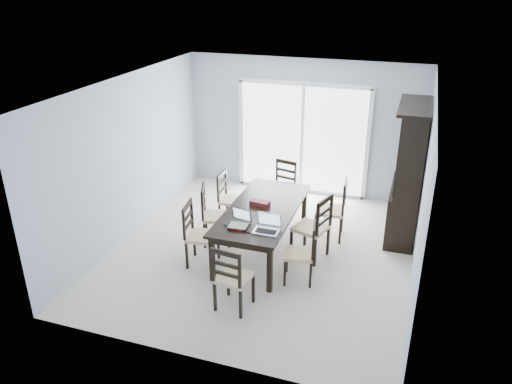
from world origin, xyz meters
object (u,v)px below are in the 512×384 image
game_box (260,203)px  chair_left_far (228,193)px  chair_end_far (283,181)px  chair_left_near (196,228)px  chair_end_near (230,273)px  cell_phone (247,232)px  chair_right_near (306,246)px  chair_right_mid (317,221)px  chair_right_far (337,203)px  dining_table (263,212)px  laptop_silver (266,228)px  hot_tub (287,152)px  laptop_dark (237,222)px  chair_left_mid (211,209)px  china_hutch (408,175)px

game_box → chair_left_far: bearing=140.0°
chair_end_far → game_box: chair_end_far is taller
chair_left_near → chair_end_near: 1.29m
game_box → cell_phone: bearing=-83.6°
chair_left_near → chair_right_near: size_ratio=1.08×
chair_left_far → chair_end_near: chair_end_near is taller
chair_left_near → chair_right_mid: chair_right_mid is taller
chair_left_far → chair_right_far: size_ratio=0.91×
dining_table → chair_end_near: bearing=-87.3°
chair_right_far → laptop_silver: bearing=149.8°
chair_right_mid → game_box: size_ratio=4.09×
chair_left_near → hot_tub: size_ratio=0.59×
chair_left_far → laptop_dark: 1.56m
cell_phone → hot_tub: (-0.56, 4.19, -0.30)m
chair_left_mid → laptop_silver: chair_left_mid is taller
china_hutch → chair_left_far: (-2.89, -0.51, -0.51)m
chair_right_mid → laptop_silver: 0.95m
dining_table → game_box: game_box is taller
chair_right_near → laptop_dark: size_ratio=3.02×
china_hutch → hot_tub: 3.39m
chair_end_far → game_box: 1.43m
chair_left_near → chair_left_far: bearing=173.3°
chair_right_near → laptop_dark: (-0.99, -0.06, 0.25)m
dining_table → chair_end_far: bearing=93.6°
dining_table → hot_tub: size_ratio=1.16×
chair_right_mid → cell_phone: size_ratio=11.39×
laptop_dark → game_box: size_ratio=1.17×
laptop_silver → chair_end_near: bearing=-103.3°
chair_left_near → chair_right_far: bearing=120.3°
hot_tub → laptop_silver: bearing=-78.9°
chair_end_near → game_box: (-0.14, 1.63, 0.21)m
chair_right_mid → chair_end_far: bearing=49.9°
game_box → laptop_dark: bearing=-98.6°
chair_end_far → chair_end_near: bearing=106.1°
chair_left_mid → game_box: chair_left_mid is taller
chair_left_far → cell_phone: 1.78m
chair_left_far → game_box: 1.06m
chair_left_near → laptop_silver: chair_left_near is taller
china_hutch → chair_right_near: (-1.21, -1.83, -0.52)m
chair_left_mid → chair_right_near: bearing=50.7°
chair_right_far → laptop_dark: bearing=136.1°
chair_left_near → chair_left_far: chair_left_near is taller
chair_end_near → chair_left_near: bearing=141.0°
chair_left_mid → cell_phone: chair_left_mid is taller
chair_end_near → game_box: chair_end_near is taller
china_hutch → chair_right_near: size_ratio=2.11×
laptop_silver → cell_phone: 0.27m
chair_left_near → hot_tub: 4.04m
china_hutch → chair_end_far: (-2.12, 0.24, -0.49)m
chair_left_mid → china_hutch: bearing=93.4°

